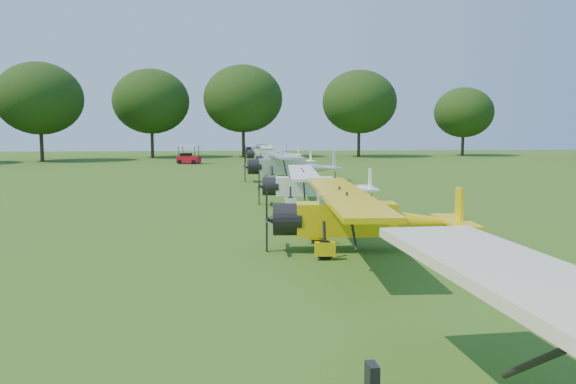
# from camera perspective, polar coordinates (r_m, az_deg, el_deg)

# --- Properties ---
(ground) EXTENTS (160.00, 160.00, 0.00)m
(ground) POSITION_cam_1_polar(r_m,az_deg,el_deg) (23.33, 1.68, -3.29)
(ground) COLOR #245715
(ground) RESTS_ON ground
(tree_belt) EXTENTS (137.36, 130.27, 14.52)m
(tree_belt) POSITION_cam_1_polar(r_m,az_deg,el_deg) (24.19, 10.48, 16.06)
(tree_belt) COLOR #322113
(tree_belt) RESTS_ON ground
(aircraft_2) EXTENTS (6.70, 10.65, 2.10)m
(aircraft_2) POSITION_cam_1_polar(r_m,az_deg,el_deg) (18.25, 7.45, -2.17)
(aircraft_2) COLOR yellow
(aircraft_2) RESTS_ON ground
(aircraft_3) EXTENTS (6.20, 9.88, 1.94)m
(aircraft_3) POSITION_cam_1_polar(r_m,az_deg,el_deg) (29.22, 2.57, 0.91)
(aircraft_3) COLOR white
(aircraft_3) RESTS_ON ground
(aircraft_4) EXTENTS (7.29, 11.63, 2.29)m
(aircraft_4) POSITION_cam_1_polar(r_m,az_deg,el_deg) (42.32, 0.09, 2.89)
(aircraft_4) COLOR white
(aircraft_4) RESTS_ON ground
(aircraft_5) EXTENTS (5.97, 9.51, 1.87)m
(aircraft_5) POSITION_cam_1_polar(r_m,az_deg,el_deg) (54.37, -0.63, 3.41)
(aircraft_5) COLOR white
(aircraft_5) RESTS_ON ground
(aircraft_6) EXTENTS (6.62, 10.53, 2.08)m
(aircraft_6) POSITION_cam_1_polar(r_m,az_deg,el_deg) (65.89, -1.70, 4.04)
(aircraft_6) COLOR white
(aircraft_6) RESTS_ON ground
(aircraft_7) EXTENTS (6.23, 9.92, 1.95)m
(aircraft_7) POSITION_cam_1_polar(r_m,az_deg,el_deg) (78.21, -2.32, 4.36)
(aircraft_7) COLOR white
(aircraft_7) RESTS_ON ground
(golf_cart) EXTENTS (2.78, 2.14, 2.11)m
(golf_cart) POSITION_cam_1_polar(r_m,az_deg,el_deg) (64.93, -10.09, 3.46)
(golf_cart) COLOR #B60D1C
(golf_cart) RESTS_ON ground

